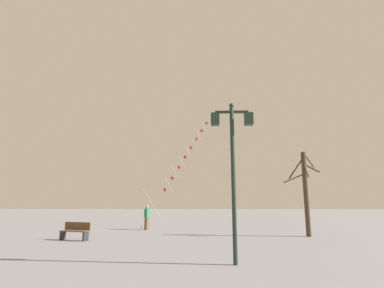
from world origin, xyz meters
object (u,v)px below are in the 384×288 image
at_px(kite_flyer, 147,217).
at_px(bare_tree, 306,190).
at_px(twin_lantern_lamp_post, 233,150).
at_px(kite_train, 183,161).
at_px(park_bench, 75,231).

bearing_deg(kite_flyer, bare_tree, -87.80).
distance_m(twin_lantern_lamp_post, bare_tree, 9.69).
height_order(twin_lantern_lamp_post, kite_flyer, twin_lantern_lamp_post).
xyz_separation_m(kite_train, park_bench, (-4.77, -11.62, -5.27)).
bearing_deg(twin_lantern_lamp_post, park_bench, 141.40).
height_order(twin_lantern_lamp_post, park_bench, twin_lantern_lamp_post).
xyz_separation_m(twin_lantern_lamp_post, kite_train, (-2.78, 17.65, 2.15)).
relative_size(kite_train, park_bench, 6.28).
xyz_separation_m(twin_lantern_lamp_post, park_bench, (-7.55, 6.03, -3.12)).
relative_size(twin_lantern_lamp_post, kite_flyer, 3.03).
bearing_deg(park_bench, kite_flyer, 86.21).
bearing_deg(twin_lantern_lamp_post, kite_flyer, 112.05).
relative_size(kite_flyer, park_bench, 1.03).
bearing_deg(bare_tree, twin_lantern_lamp_post, -121.43).
relative_size(bare_tree, park_bench, 2.94).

